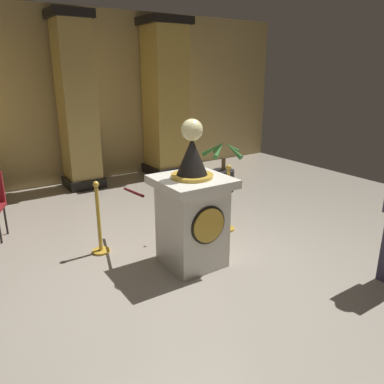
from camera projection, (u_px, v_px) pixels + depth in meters
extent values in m
plane|color=#9E9384|center=(191.00, 266.00, 4.80)|extent=(10.88, 10.88, 0.00)
cube|color=tan|center=(69.00, 98.00, 7.93)|extent=(10.88, 0.16, 3.54)
cube|color=silver|center=(192.00, 225.00, 4.72)|extent=(0.67, 0.67, 1.03)
cube|color=silver|center=(192.00, 182.00, 4.54)|extent=(0.84, 0.84, 0.10)
cylinder|color=gold|center=(209.00, 225.00, 4.40)|extent=(0.42, 0.03, 0.42)
cylinder|color=black|center=(208.00, 225.00, 4.41)|extent=(0.47, 0.01, 0.47)
cylinder|color=gold|center=(192.00, 176.00, 4.52)|extent=(0.50, 0.50, 0.04)
cone|color=black|center=(192.00, 156.00, 4.45)|extent=(0.37, 0.37, 0.44)
cylinder|color=gold|center=(192.00, 138.00, 4.38)|extent=(0.03, 0.03, 0.06)
sphere|color=beige|center=(192.00, 130.00, 4.35)|extent=(0.25, 0.25, 0.25)
cylinder|color=gold|center=(227.00, 229.00, 5.87)|extent=(0.24, 0.24, 0.03)
cylinder|color=gold|center=(228.00, 200.00, 5.73)|extent=(0.05, 0.05, 0.95)
sphere|color=gold|center=(229.00, 167.00, 5.57)|extent=(0.08, 0.08, 0.08)
cylinder|color=gold|center=(101.00, 251.00, 5.16)|extent=(0.24, 0.24, 0.03)
cylinder|color=gold|center=(99.00, 220.00, 5.02)|extent=(0.05, 0.05, 0.92)
sphere|color=gold|center=(96.00, 184.00, 4.87)|extent=(0.08, 0.08, 0.08)
cylinder|color=#591419|center=(199.00, 184.00, 5.46)|extent=(0.21, 0.96, 0.22)
cylinder|color=#591419|center=(133.00, 192.00, 5.10)|extent=(0.21, 0.96, 0.22)
sphere|color=#591419|center=(167.00, 194.00, 5.30)|extent=(0.04, 0.04, 0.04)
cube|color=black|center=(167.00, 168.00, 9.08)|extent=(0.91, 0.91, 0.20)
cube|color=gold|center=(166.00, 99.00, 8.59)|extent=(0.79, 0.79, 3.40)
cube|color=black|center=(164.00, 21.00, 8.09)|extent=(0.95, 0.95, 0.16)
cube|color=black|center=(84.00, 181.00, 8.03)|extent=(0.73, 0.73, 0.20)
cube|color=tan|center=(77.00, 104.00, 7.54)|extent=(0.64, 0.64, 3.40)
cube|color=black|center=(69.00, 14.00, 7.04)|extent=(0.76, 0.76, 0.16)
cylinder|color=black|center=(223.00, 180.00, 7.69)|extent=(0.44, 0.44, 0.43)
cylinder|color=brown|center=(224.00, 164.00, 7.58)|extent=(0.08, 0.08, 0.25)
cone|color=#387533|center=(231.00, 147.00, 7.64)|extent=(0.45, 0.19, 0.31)
cone|color=#387533|center=(219.00, 147.00, 7.69)|extent=(0.18, 0.42, 0.36)
cone|color=#387533|center=(212.00, 149.00, 7.49)|extent=(0.39, 0.34, 0.35)
cone|color=#387533|center=(219.00, 151.00, 7.31)|extent=(0.44, 0.33, 0.27)
cone|color=#387533|center=(233.00, 150.00, 7.35)|extent=(0.19, 0.43, 0.34)
cylinder|color=black|center=(6.00, 220.00, 5.66)|extent=(0.03, 0.03, 0.45)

